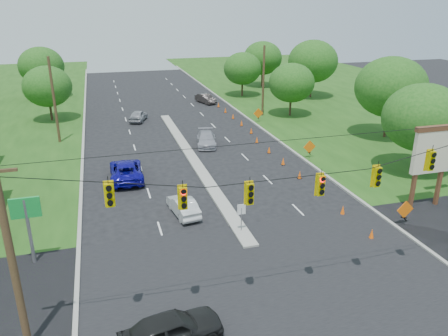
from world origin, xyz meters
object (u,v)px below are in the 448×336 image
object	(u,v)px
white_sedan	(183,206)
blue_pickup	(126,170)
pylon_sign	(433,154)
black_sedan	(171,330)

from	to	relation	value
white_sedan	blue_pickup	distance (m)	8.47
pylon_sign	blue_pickup	bearing A→B (deg)	151.48
black_sedan	blue_pickup	bearing A→B (deg)	-10.59
pylon_sign	black_sedan	size ratio (longest dim) A/B	1.33
black_sedan	blue_pickup	size ratio (longest dim) A/B	0.81
pylon_sign	white_sedan	xyz separation A→B (m)	(-17.40, 3.50, -3.36)
white_sedan	pylon_sign	bearing A→B (deg)	160.34
white_sedan	blue_pickup	bearing A→B (deg)	-75.00
white_sedan	blue_pickup	size ratio (longest dim) A/B	0.68
pylon_sign	black_sedan	world-z (taller)	pylon_sign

